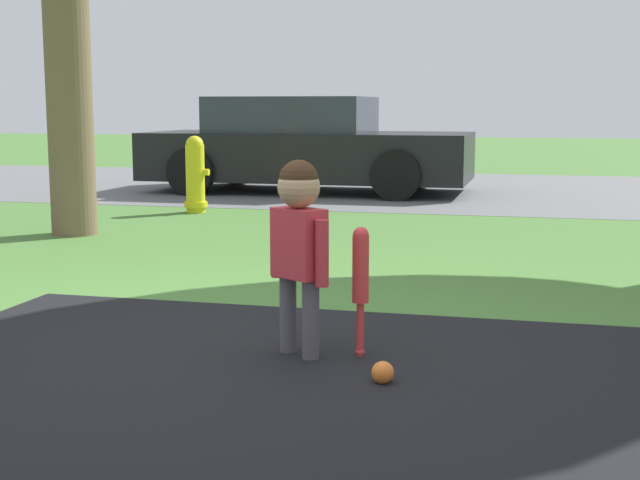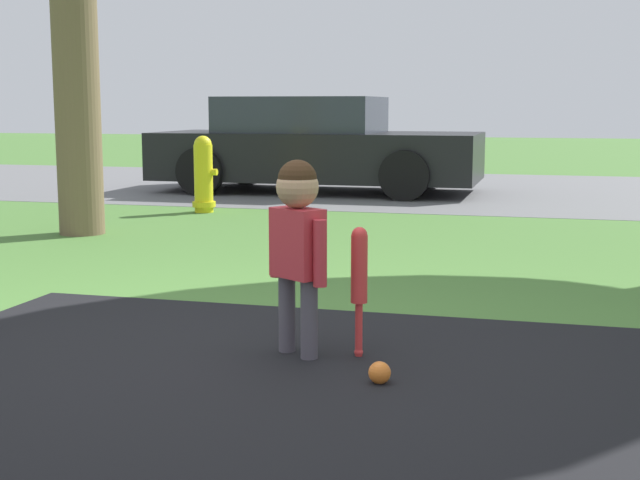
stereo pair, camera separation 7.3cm
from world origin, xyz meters
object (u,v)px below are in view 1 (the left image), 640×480
(sports_ball, at_px, (383,372))
(fire_hydrant, at_px, (195,175))
(baseball_bat, at_px, (361,273))
(parked_car, at_px, (305,147))
(child, at_px, (299,230))

(sports_ball, bearing_deg, fire_hydrant, 119.11)
(baseball_bat, height_order, sports_ball, baseball_bat)
(parked_car, bearing_deg, sports_ball, -72.82)
(child, distance_m, parked_car, 8.13)
(baseball_bat, bearing_deg, sports_ball, -65.15)
(child, distance_m, fire_hydrant, 5.85)
(baseball_bat, xyz_separation_m, parked_car, (-2.38, 7.80, 0.21))
(sports_ball, bearing_deg, baseball_bat, 114.85)
(fire_hydrant, bearing_deg, parked_car, 78.45)
(sports_ball, height_order, fire_hydrant, fire_hydrant)
(sports_ball, height_order, parked_car, parked_car)
(baseball_bat, distance_m, fire_hydrant, 5.93)
(child, distance_m, sports_ball, 0.79)
(sports_ball, xyz_separation_m, fire_hydrant, (-3.09, 5.55, 0.36))
(baseball_bat, relative_size, parked_car, 0.14)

